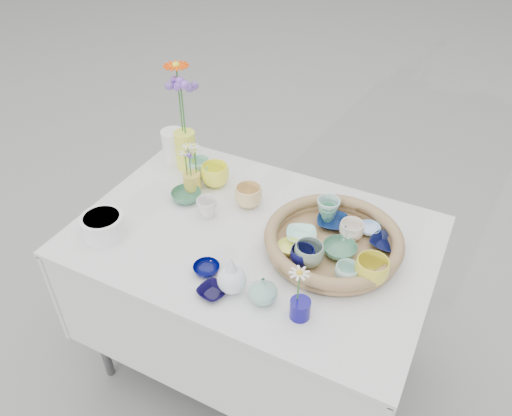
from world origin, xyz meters
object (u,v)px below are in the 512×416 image
at_px(bud_vase_seafoam, 263,290).
at_px(tall_vase_yellow, 186,150).
at_px(display_table, 254,361).
at_px(wicker_tray, 333,241).

bearing_deg(bud_vase_seafoam, tall_vase_yellow, 139.75).
distance_m(display_table, tall_vase_yellow, 1.00).
xyz_separation_m(wicker_tray, bud_vase_seafoam, (-0.11, -0.31, 0.01)).
bearing_deg(tall_vase_yellow, bud_vase_seafoam, -40.25).
relative_size(display_table, tall_vase_yellow, 7.63).
bearing_deg(bud_vase_seafoam, display_table, 122.53).
relative_size(wicker_tray, bud_vase_seafoam, 5.11).
bearing_deg(wicker_tray, display_table, -169.88).
bearing_deg(tall_vase_yellow, display_table, -30.08).
distance_m(display_table, bud_vase_seafoam, 0.87).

